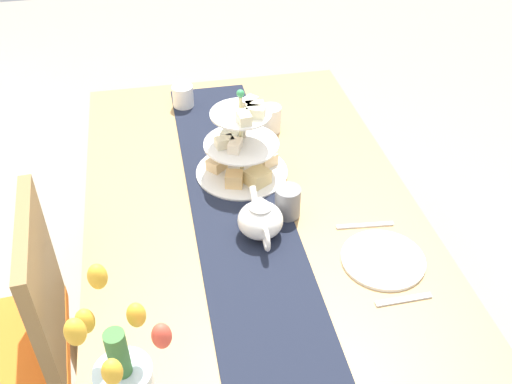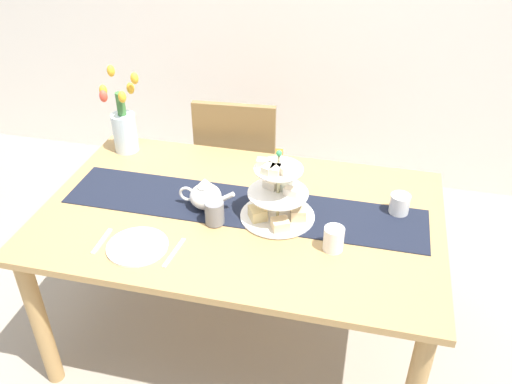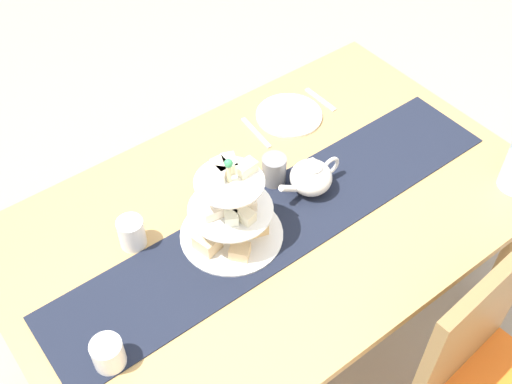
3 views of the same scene
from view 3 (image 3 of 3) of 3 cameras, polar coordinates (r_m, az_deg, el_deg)
The scene contains 11 objects.
ground_plane at distance 2.49m, azimuth 1.21°, elevation -12.70°, with size 8.00×8.00×0.00m, color gray.
dining_table at distance 1.97m, azimuth 1.49°, elevation -3.53°, with size 1.63×1.00×0.72m.
table_runner at distance 1.88m, azimuth 2.27°, elevation -2.40°, with size 1.50×0.29×0.00m, color black.
tiered_cake_stand at distance 1.77m, azimuth -2.35°, elevation -1.98°, with size 0.30×0.30×0.30m.
teapot at distance 1.92m, azimuth 5.03°, elevation 1.44°, with size 0.24×0.13×0.14m.
cream_jug at distance 1.62m, azimuth -13.21°, elevation -14.06°, with size 0.08×0.08×0.09m, color white.
dinner_plate_left at distance 2.21m, azimuth 3.00°, elevation 6.95°, with size 0.23×0.23×0.01m, color white.
fork_left at distance 2.29m, azimuth 5.83°, elevation 8.32°, with size 0.02×0.15×0.01m, color silver.
knife_left at distance 2.14m, azimuth -0.00°, elevation 5.38°, with size 0.01×0.17×0.01m, color silver.
mug_grey at distance 1.95m, azimuth 1.64°, elevation 2.02°, with size 0.08×0.08×0.10m, color slate.
mug_white_text at distance 1.82m, azimuth -11.18°, elevation -3.65°, with size 0.08×0.08×0.10m, color white.
Camera 3 is at (0.80, 0.95, 2.16)m, focal length 44.26 mm.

